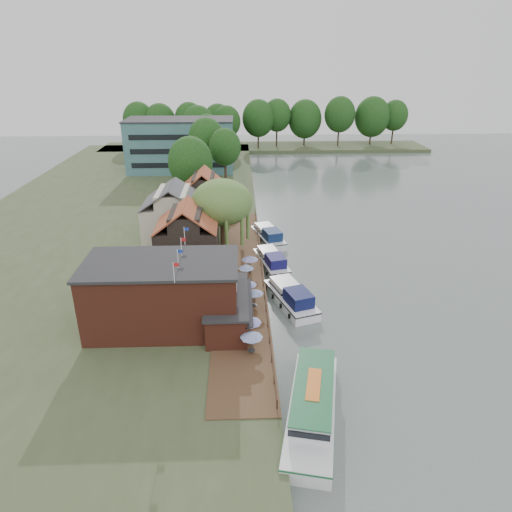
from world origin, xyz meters
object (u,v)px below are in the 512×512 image
object	(u,v)px
hotel_block	(181,145)
cottage_b	(174,212)
umbrella_5	(246,273)
cruiser_0	(291,294)
pub	(183,294)
umbrella_3	(254,299)
umbrella_2	(240,309)
cruiser_2	(268,234)
cottage_a	(187,235)
umbrella_4	(248,290)
swan	(320,384)
umbrella_1	(250,328)
cruiser_1	(271,259)
cottage_c	(204,195)
umbrella_6	(250,264)
umbrella_0	(251,343)
tour_boat	(312,404)
willow	(222,216)

from	to	relation	value
hotel_block	cottage_b	xyz separation A→B (m)	(4.00, -46.00, -1.90)
umbrella_5	cruiser_0	world-z (taller)	umbrella_5
pub	umbrella_3	world-z (taller)	pub
cottage_b	umbrella_2	size ratio (longest dim) A/B	4.04
cruiser_0	cruiser_2	bearing A→B (deg)	75.80
cottage_b	cruiser_0	xyz separation A→B (m)	(15.80, -19.50, -3.91)
cottage_a	cruiser_0	xyz separation A→B (m)	(12.80, -9.50, -3.91)
cottage_b	umbrella_4	bearing A→B (deg)	-61.58
umbrella_2	swan	size ratio (longest dim) A/B	5.40
cottage_b	cruiser_0	bearing A→B (deg)	-50.97
hotel_block	swan	size ratio (longest dim) A/B	57.73
umbrella_3	umbrella_1	bearing A→B (deg)	-96.15
cruiser_1	umbrella_1	bearing A→B (deg)	-113.54
umbrella_3	umbrella_4	bearing A→B (deg)	107.02
umbrella_1	umbrella_4	distance (m)	8.06
cottage_a	cruiser_1	xyz separation A→B (m)	(11.24, 0.97, -4.02)
pub	umbrella_1	xyz separation A→B (m)	(6.80, -3.00, -2.36)
cottage_c	umbrella_2	xyz separation A→B (m)	(5.89, -33.36, -2.96)
cottage_a	umbrella_5	world-z (taller)	cottage_a
cottage_a	umbrella_1	size ratio (longest dim) A/B	3.62
cottage_c	umbrella_2	bearing A→B (deg)	-79.99
umbrella_2	cruiser_1	distance (m)	15.97
umbrella_1	swan	bearing A→B (deg)	-45.28
umbrella_2	umbrella_3	size ratio (longest dim) A/B	1.00
umbrella_6	umbrella_3	bearing A→B (deg)	-88.32
umbrella_0	umbrella_2	bearing A→B (deg)	99.05
umbrella_3	cruiser_2	distance (m)	22.82
umbrella_6	umbrella_0	bearing A→B (deg)	-90.98
umbrella_4	umbrella_5	size ratio (longest dim) A/B	1.00
umbrella_5	cruiser_2	xyz separation A→B (m)	(3.73, 16.11, -1.02)
cruiser_2	pub	bearing A→B (deg)	-127.74
cottage_b	umbrella_1	size ratio (longest dim) A/B	4.04
umbrella_3	tour_boat	size ratio (longest dim) A/B	0.18
cruiser_0	swan	distance (m)	14.69
umbrella_2	cruiser_1	size ratio (longest dim) A/B	0.23
umbrella_1	umbrella_3	world-z (taller)	same
cottage_a	umbrella_4	world-z (taller)	cottage_a
hotel_block	cottage_b	world-z (taller)	hotel_block
cruiser_0	cruiser_1	bearing A→B (deg)	80.22
cottage_a	umbrella_0	bearing A→B (deg)	-69.05
hotel_block	cruiser_2	distance (m)	49.39
umbrella_0	umbrella_5	world-z (taller)	same
umbrella_6	cruiser_0	size ratio (longest dim) A/B	0.22
pub	cruiser_1	world-z (taller)	pub
cottage_c	umbrella_3	xyz separation A→B (m)	(7.44, -31.07, -2.96)
hotel_block	umbrella_3	distance (m)	69.97
umbrella_1	hotel_block	bearing A→B (deg)	101.31
cottage_c	cruiser_0	bearing A→B (deg)	-67.50
cottage_b	willow	xyz separation A→B (m)	(7.50, -5.00, 0.96)
cottage_c	hotel_block	bearing A→B (deg)	102.20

